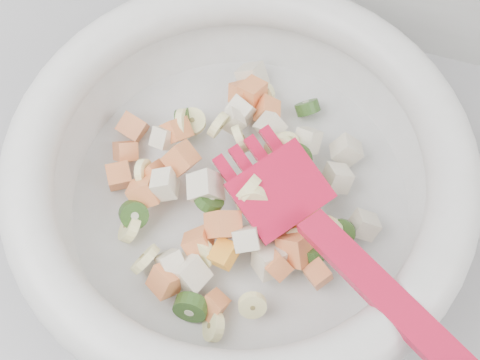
% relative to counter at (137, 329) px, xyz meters
% --- Properties ---
extents(counter, '(2.00, 0.60, 0.90)m').
position_rel_counter_xyz_m(counter, '(0.00, 0.00, 0.00)').
color(counter, '#949499').
rests_on(counter, ground).
extents(mixing_bowl, '(0.44, 0.37, 0.13)m').
position_rel_counter_xyz_m(mixing_bowl, '(0.15, 0.06, 0.51)').
color(mixing_bowl, silver).
rests_on(mixing_bowl, counter).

